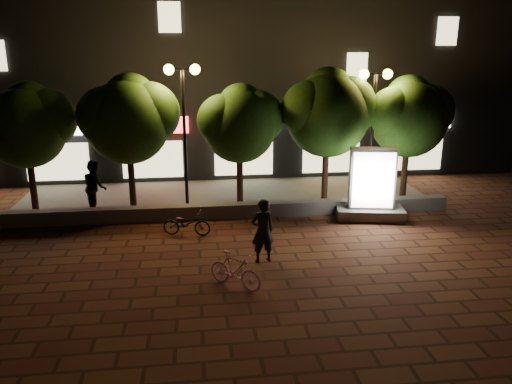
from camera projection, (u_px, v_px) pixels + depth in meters
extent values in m
plane|color=#552F1A|center=(240.00, 264.00, 13.95)|extent=(80.00, 80.00, 0.00)
cube|color=slate|center=(230.00, 211.00, 17.69)|extent=(16.00, 0.45, 0.50)
cube|color=slate|center=(225.00, 196.00, 20.13)|extent=(16.00, 5.00, 0.08)
cube|color=black|center=(215.00, 64.00, 24.95)|extent=(28.00, 8.00, 10.00)
cube|color=white|center=(54.00, 127.00, 20.93)|extent=(3.20, 0.12, 0.70)
cube|color=beige|center=(58.00, 162.00, 21.34)|extent=(2.60, 0.10, 1.60)
cube|color=red|center=(151.00, 125.00, 21.39)|extent=(3.20, 0.12, 0.70)
cube|color=beige|center=(153.00, 160.00, 21.81)|extent=(2.60, 0.10, 1.60)
cube|color=#45B4C7|center=(244.00, 124.00, 21.86)|extent=(3.20, 0.12, 0.70)
cube|color=beige|center=(244.00, 157.00, 22.28)|extent=(2.60, 0.10, 1.60)
cube|color=orange|center=(332.00, 122.00, 22.33)|extent=(3.20, 0.12, 0.70)
cube|color=beige|center=(331.00, 155.00, 22.75)|extent=(2.60, 0.10, 1.60)
cube|color=silver|center=(418.00, 121.00, 22.80)|extent=(3.20, 0.12, 0.70)
cube|color=beige|center=(415.00, 153.00, 23.22)|extent=(2.60, 0.10, 1.60)
cube|color=beige|center=(169.00, 17.00, 20.29)|extent=(0.90, 0.10, 1.20)
cube|color=beige|center=(357.00, 67.00, 21.78)|extent=(0.90, 0.10, 1.20)
cube|color=beige|center=(447.00, 31.00, 21.83)|extent=(0.90, 0.10, 1.20)
cylinder|color=#321C13|center=(32.00, 181.00, 17.94)|extent=(0.24, 0.24, 2.25)
sphere|color=#2B5017|center=(26.00, 128.00, 17.41)|extent=(2.80, 2.80, 2.80)
sphere|color=#2B5017|center=(47.00, 119.00, 17.60)|extent=(2.10, 2.10, 2.10)
sphere|color=#2B5017|center=(4.00, 122.00, 17.13)|extent=(1.96, 1.96, 1.96)
sphere|color=#2B5017|center=(29.00, 107.00, 17.56)|extent=(1.82, 1.82, 1.82)
cylinder|color=#321C13|center=(132.00, 177.00, 18.34)|extent=(0.24, 0.24, 2.34)
sphere|color=#2B5017|center=(128.00, 122.00, 17.78)|extent=(3.00, 3.00, 3.00)
sphere|color=#2B5017|center=(149.00, 113.00, 17.98)|extent=(2.25, 2.25, 2.25)
sphere|color=#2B5017|center=(107.00, 116.00, 17.49)|extent=(2.10, 2.10, 2.10)
sphere|color=#2B5017|center=(130.00, 100.00, 17.92)|extent=(1.95, 1.95, 1.95)
cylinder|color=#321C13|center=(240.00, 175.00, 18.83)|extent=(0.24, 0.24, 2.21)
sphere|color=#2B5017|center=(239.00, 126.00, 18.31)|extent=(2.70, 2.70, 2.70)
sphere|color=#2B5017|center=(257.00, 117.00, 18.50)|extent=(2.03, 2.03, 2.02)
sphere|color=#2B5017|center=(223.00, 120.00, 18.03)|extent=(1.89, 1.89, 1.89)
sphere|color=#2B5017|center=(241.00, 107.00, 18.47)|extent=(1.76, 1.76, 1.76)
cylinder|color=#321C13|center=(325.00, 170.00, 19.18)|extent=(0.24, 0.24, 2.43)
sphere|color=#2B5017|center=(327.00, 116.00, 18.60)|extent=(3.10, 3.10, 3.10)
sphere|color=#2B5017|center=(346.00, 107.00, 18.80)|extent=(2.33, 2.33, 2.33)
sphere|color=#2B5017|center=(310.00, 110.00, 18.31)|extent=(2.17, 2.17, 2.17)
sphere|color=#2B5017|center=(328.00, 94.00, 18.73)|extent=(2.01, 2.02, 2.02)
cylinder|color=#321C13|center=(405.00, 169.00, 19.57)|extent=(0.24, 0.24, 2.29)
sphere|color=#2B5017|center=(409.00, 119.00, 19.03)|extent=(2.90, 2.90, 2.90)
sphere|color=#2B5017|center=(425.00, 111.00, 19.22)|extent=(2.18, 2.17, 2.17)
sphere|color=#2B5017|center=(394.00, 114.00, 18.74)|extent=(2.03, 2.03, 2.03)
sphere|color=#2B5017|center=(409.00, 99.00, 19.18)|extent=(1.89, 1.88, 1.88)
cylinder|color=black|center=(185.00, 141.00, 18.01)|extent=(0.12, 0.12, 5.00)
cylinder|color=black|center=(182.00, 69.00, 17.31)|extent=(0.90, 0.08, 0.08)
sphere|color=#F3A43C|center=(169.00, 70.00, 17.26)|extent=(0.36, 0.36, 0.36)
sphere|color=#F3A43C|center=(195.00, 69.00, 17.37)|extent=(0.36, 0.36, 0.36)
cylinder|color=black|center=(372.00, 139.00, 18.86)|extent=(0.12, 0.12, 4.80)
cylinder|color=black|center=(376.00, 74.00, 18.19)|extent=(0.90, 0.08, 0.08)
sphere|color=#F3A43C|center=(364.00, 74.00, 18.14)|extent=(0.36, 0.36, 0.36)
sphere|color=#F3A43C|center=(388.00, 74.00, 18.24)|extent=(0.36, 0.36, 0.36)
cube|color=slate|center=(370.00, 213.00, 17.62)|extent=(2.50, 1.57, 0.39)
cube|color=#4C4C51|center=(372.00, 178.00, 17.27)|extent=(1.62, 0.81, 2.13)
cube|color=white|center=(373.00, 180.00, 17.00)|extent=(1.39, 0.30, 1.94)
cube|color=white|center=(371.00, 176.00, 17.54)|extent=(1.39, 0.30, 1.94)
imported|color=pink|center=(235.00, 270.00, 12.46)|extent=(1.46, 1.33, 0.93)
imported|color=black|center=(263.00, 231.00, 13.85)|extent=(0.75, 0.58, 1.84)
imported|color=black|center=(187.00, 223.00, 15.95)|extent=(1.62, 0.86, 0.81)
imported|color=black|center=(95.00, 187.00, 17.75)|extent=(1.05, 1.16, 1.94)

